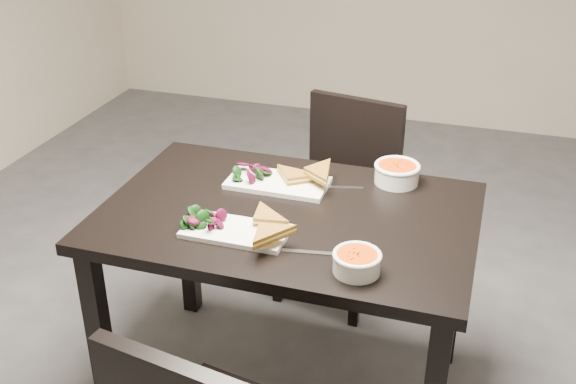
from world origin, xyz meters
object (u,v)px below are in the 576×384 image
object	(u,v)px
table	(288,237)
chair_far	(343,187)
soup_bowl_near	(357,261)
plate_near	(236,231)
soup_bowl_far	(397,172)
plate_far	(278,183)

from	to	relation	value
table	chair_far	distance (m)	0.75
table	soup_bowl_near	size ratio (longest dim) A/B	8.71
table	plate_near	size ratio (longest dim) A/B	3.76
soup_bowl_near	soup_bowl_far	distance (m)	0.58
plate_near	soup_bowl_near	distance (m)	0.41
plate_near	plate_far	bearing A→B (deg)	86.72
table	plate_far	bearing A→B (deg)	118.42
plate_near	soup_bowl_far	bearing A→B (deg)	50.33
plate_far	soup_bowl_far	world-z (taller)	soup_bowl_far
table	plate_near	xyz separation A→B (m)	(-0.11, -0.18, 0.11)
table	soup_bowl_far	world-z (taller)	soup_bowl_far
table	chair_far	bearing A→B (deg)	88.52
plate_far	soup_bowl_near	bearing A→B (deg)	-49.38
plate_near	table	bearing A→B (deg)	58.85
chair_far	plate_far	xyz separation A→B (m)	(-0.11, -0.56, 0.27)
table	plate_far	xyz separation A→B (m)	(-0.09, 0.17, 0.11)
table	chair_far	xyz separation A→B (m)	(0.02, 0.73, -0.17)
plate_near	soup_bowl_near	size ratio (longest dim) A/B	2.32
table	soup_bowl_far	xyz separation A→B (m)	(0.30, 0.31, 0.14)
soup_bowl_near	soup_bowl_far	bearing A→B (deg)	88.81
soup_bowl_near	soup_bowl_far	size ratio (longest dim) A/B	0.86
table	chair_far	world-z (taller)	chair_far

